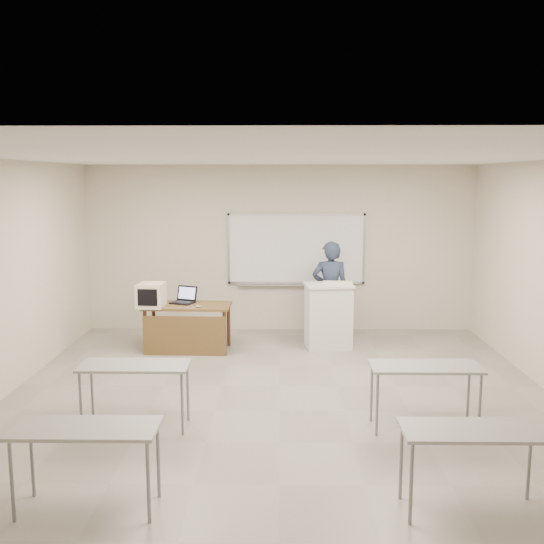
{
  "coord_description": "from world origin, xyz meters",
  "views": [
    {
      "loc": [
        -0.0,
        -6.92,
        2.75
      ],
      "look_at": [
        -0.12,
        2.2,
        1.35
      ],
      "focal_mm": 40.0,
      "sensor_mm": 36.0,
      "label": 1
    }
  ],
  "objects_px": {
    "laptop": "(183,299)",
    "crt_monitor": "(151,295)",
    "whiteboard": "(296,250)",
    "keyboard": "(338,282)",
    "mouse": "(198,306)",
    "instructor_desk": "(187,319)",
    "podium": "(328,316)",
    "presenter": "(330,291)"
  },
  "relations": [
    {
      "from": "instructor_desk",
      "to": "keyboard",
      "type": "distance_m",
      "value": 2.52
    },
    {
      "from": "keyboard",
      "to": "presenter",
      "type": "xyz_separation_m",
      "value": [
        -0.08,
        0.39,
        -0.22
      ]
    },
    {
      "from": "laptop",
      "to": "mouse",
      "type": "height_order",
      "value": "laptop"
    },
    {
      "from": "instructor_desk",
      "to": "crt_monitor",
      "type": "xyz_separation_m",
      "value": [
        -0.55,
        -0.01,
        0.4
      ]
    },
    {
      "from": "instructor_desk",
      "to": "mouse",
      "type": "distance_m",
      "value": 0.32
    },
    {
      "from": "podium",
      "to": "crt_monitor",
      "type": "height_order",
      "value": "crt_monitor"
    },
    {
      "from": "instructor_desk",
      "to": "mouse",
      "type": "xyz_separation_m",
      "value": [
        0.2,
        -0.09,
        0.23
      ]
    },
    {
      "from": "whiteboard",
      "to": "keyboard",
      "type": "distance_m",
      "value": 1.34
    },
    {
      "from": "podium",
      "to": "laptop",
      "type": "bearing_deg",
      "value": 173.39
    },
    {
      "from": "instructor_desk",
      "to": "mouse",
      "type": "relative_size",
      "value": 15.27
    },
    {
      "from": "laptop",
      "to": "presenter",
      "type": "bearing_deg",
      "value": 33.51
    },
    {
      "from": "crt_monitor",
      "to": "mouse",
      "type": "relative_size",
      "value": 5.06
    },
    {
      "from": "whiteboard",
      "to": "presenter",
      "type": "bearing_deg",
      "value": -51.03
    },
    {
      "from": "laptop",
      "to": "presenter",
      "type": "xyz_separation_m",
      "value": [
        2.45,
        0.51,
        0.05
      ]
    },
    {
      "from": "instructor_desk",
      "to": "crt_monitor",
      "type": "bearing_deg",
      "value": -176.76
    },
    {
      "from": "crt_monitor",
      "to": "laptop",
      "type": "xyz_separation_m",
      "value": [
        0.45,
        0.28,
        -0.12
      ]
    },
    {
      "from": "mouse",
      "to": "presenter",
      "type": "distance_m",
      "value": 2.32
    },
    {
      "from": "whiteboard",
      "to": "mouse",
      "type": "distance_m",
      "value": 2.34
    },
    {
      "from": "laptop",
      "to": "whiteboard",
      "type": "bearing_deg",
      "value": 54.45
    },
    {
      "from": "laptop",
      "to": "keyboard",
      "type": "bearing_deg",
      "value": 24.36
    },
    {
      "from": "podium",
      "to": "mouse",
      "type": "xyz_separation_m",
      "value": [
        -2.08,
        -0.4,
        0.24
      ]
    },
    {
      "from": "podium",
      "to": "mouse",
      "type": "relative_size",
      "value": 11.76
    },
    {
      "from": "podium",
      "to": "laptop",
      "type": "distance_m",
      "value": 2.4
    },
    {
      "from": "crt_monitor",
      "to": "mouse",
      "type": "distance_m",
      "value": 0.77
    },
    {
      "from": "instructor_desk",
      "to": "mouse",
      "type": "bearing_deg",
      "value": -22.21
    },
    {
      "from": "laptop",
      "to": "keyboard",
      "type": "relative_size",
      "value": 0.73
    },
    {
      "from": "keyboard",
      "to": "mouse",
      "type": "bearing_deg",
      "value": -163.94
    },
    {
      "from": "whiteboard",
      "to": "podium",
      "type": "distance_m",
      "value": 1.59
    },
    {
      "from": "instructor_desk",
      "to": "keyboard",
      "type": "xyz_separation_m",
      "value": [
        2.43,
        0.39,
        0.54
      ]
    },
    {
      "from": "whiteboard",
      "to": "keyboard",
      "type": "bearing_deg",
      "value": -59.25
    },
    {
      "from": "podium",
      "to": "keyboard",
      "type": "distance_m",
      "value": 0.57
    },
    {
      "from": "mouse",
      "to": "presenter",
      "type": "relative_size",
      "value": 0.05
    },
    {
      "from": "whiteboard",
      "to": "presenter",
      "type": "relative_size",
      "value": 1.45
    },
    {
      "from": "podium",
      "to": "mouse",
      "type": "distance_m",
      "value": 2.13
    },
    {
      "from": "instructor_desk",
      "to": "keyboard",
      "type": "bearing_deg",
      "value": 10.83
    },
    {
      "from": "mouse",
      "to": "keyboard",
      "type": "relative_size",
      "value": 0.18
    },
    {
      "from": "laptop",
      "to": "mouse",
      "type": "distance_m",
      "value": 0.47
    },
    {
      "from": "keyboard",
      "to": "instructor_desk",
      "type": "bearing_deg",
      "value": -166.94
    },
    {
      "from": "keyboard",
      "to": "whiteboard",
      "type": "bearing_deg",
      "value": 124.79
    },
    {
      "from": "laptop",
      "to": "crt_monitor",
      "type": "bearing_deg",
      "value": -126.21
    },
    {
      "from": "keyboard",
      "to": "crt_monitor",
      "type": "bearing_deg",
      "value": -168.32
    },
    {
      "from": "whiteboard",
      "to": "keyboard",
      "type": "height_order",
      "value": "whiteboard"
    }
  ]
}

